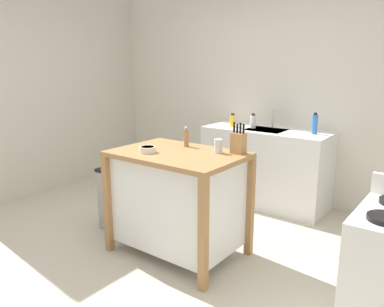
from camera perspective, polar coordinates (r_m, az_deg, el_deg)
name	(u,v)px	position (r m, az deg, el deg)	size (l,w,h in m)	color
ground_plane	(163,257)	(3.43, -4.34, -15.19)	(5.83, 5.83, 0.00)	#BCB29E
wall_back	(274,92)	(4.78, 12.27, 9.06)	(4.83, 0.10, 2.60)	beige
wall_left	(60,90)	(5.35, -19.18, 9.06)	(0.10, 2.68, 2.60)	beige
kitchen_island	(178,198)	(3.29, -2.11, -6.64)	(1.09, 0.75, 0.91)	#9E7042
knife_block	(238,142)	(3.14, 7.00, 1.70)	(0.11, 0.09, 0.25)	#AD7F4C
bowl_stoneware_deep	(148,149)	(3.18, -6.69, 0.63)	(0.14, 0.14, 0.05)	silver
drinking_cup	(218,146)	(3.14, 3.97, 1.13)	(0.07, 0.07, 0.12)	silver
pepper_grinder	(186,137)	(3.37, -0.87, 2.48)	(0.04, 0.04, 0.18)	#9E7042
trash_bin	(119,199)	(3.89, -10.91, -6.71)	(0.36, 0.28, 0.63)	gray
sink_counter	(265,166)	(4.56, 10.94, -1.92)	(1.45, 0.60, 0.89)	silver
sink_faucet	(273,118)	(4.58, 12.03, 5.17)	(0.02, 0.02, 0.22)	#B7BCC1
bottle_spray_cleaner	(315,124)	(4.29, 17.97, 4.24)	(0.06, 0.06, 0.23)	blue
bottle_hand_soap	(253,121)	(4.52, 9.15, 4.79)	(0.07, 0.07, 0.17)	white
bottle_dish_soap	(232,121)	(4.58, 6.11, 4.94)	(0.07, 0.07, 0.16)	yellow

